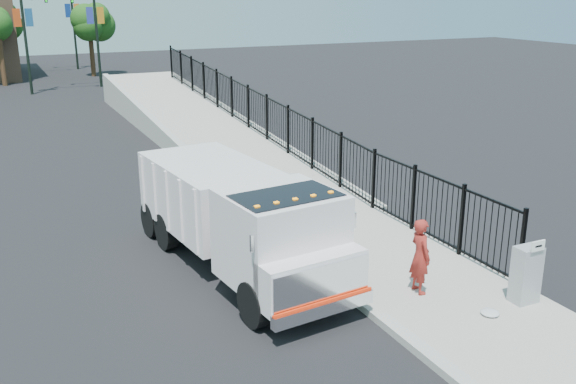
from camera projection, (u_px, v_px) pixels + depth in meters
name	position (u px, v px, depth m)	size (l,w,h in m)	color
ground	(336.00, 285.00, 14.74)	(120.00, 120.00, 0.00)	black
sidewalk	(460.00, 303.00, 13.79)	(3.55, 12.00, 0.12)	#9E998E
curb	(385.00, 321.00, 12.99)	(0.30, 12.00, 0.16)	#ADAAA3
ramp	(204.00, 138.00, 29.37)	(3.95, 24.00, 1.70)	#9E998E
iron_fence	(267.00, 132.00, 26.24)	(0.10, 28.00, 1.80)	black
truck	(240.00, 215.00, 15.10)	(3.10, 7.55, 2.52)	black
worker	(420.00, 256.00, 13.92)	(0.62, 0.41, 1.69)	maroon
utility_cabinet	(526.00, 275.00, 13.54)	(0.55, 0.40, 1.25)	gray
arrow_sign	(538.00, 246.00, 13.13)	(0.35, 0.04, 0.22)	white
debris	(490.00, 313.00, 13.14)	(0.39, 0.39, 0.10)	silver
light_pole_0	(29.00, 25.00, 40.23)	(3.77, 0.22, 8.00)	black
light_pole_1	(91.00, 22.00, 43.25)	(3.78, 0.22, 8.00)	black
light_pole_2	(11.00, 18.00, 49.14)	(3.77, 0.22, 8.00)	black
light_pole_3	(69.00, 16.00, 53.00)	(3.77, 0.22, 8.00)	black
tree_1	(89.00, 24.00, 48.89)	(2.29, 2.29, 5.14)	#382314
tree_2	(1.00, 21.00, 53.68)	(3.02, 3.02, 5.51)	#382314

